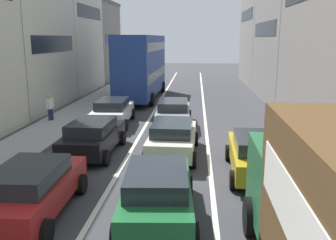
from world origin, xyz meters
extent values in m
cube|color=#9C9C9C|center=(-6.70, 20.00, 0.07)|extent=(2.60, 64.00, 0.14)
cube|color=silver|center=(-1.70, 20.00, 0.01)|extent=(0.16, 60.00, 0.01)
cube|color=silver|center=(1.70, 20.00, 0.01)|extent=(0.16, 60.00, 0.01)
cube|color=beige|center=(-12.00, 22.00, 4.07)|extent=(7.00, 8.70, 8.13)
cube|color=black|center=(-8.48, 22.00, 4.47)|extent=(0.02, 7.04, 1.10)
cube|color=beige|center=(-12.00, 30.80, 6.46)|extent=(7.00, 8.70, 12.92)
cube|color=black|center=(-8.48, 30.80, 7.10)|extent=(0.02, 7.04, 1.10)
cube|color=gray|center=(-12.00, 39.60, 4.32)|extent=(7.00, 8.70, 8.64)
cube|color=black|center=(-8.48, 39.60, 4.75)|extent=(0.02, 7.04, 1.10)
cube|color=#66605B|center=(-12.00, 39.60, 8.79)|extent=(7.20, 8.70, 0.30)
cube|color=gray|center=(9.90, 38.50, 6.60)|extent=(7.00, 10.90, 13.20)
cube|color=black|center=(6.38, 38.50, 7.26)|extent=(0.02, 8.80, 1.10)
cube|color=gray|center=(9.90, 27.50, 5.05)|extent=(7.00, 10.90, 10.10)
cube|color=black|center=(6.38, 27.50, 5.56)|extent=(0.02, 8.80, 1.10)
cube|color=#1E5933|center=(3.74, 6.10, 1.43)|extent=(2.43, 2.43, 1.90)
cube|color=black|center=(3.75, 7.31, 1.81)|extent=(2.02, 0.06, 0.70)
cube|color=white|center=(2.47, 2.35, 2.46)|extent=(0.08, 4.48, 0.90)
cylinder|color=black|center=(2.54, 6.19, 0.48)|extent=(0.31, 0.96, 0.96)
cube|color=#19592D|center=(0.11, 6.83, 0.67)|extent=(2.08, 4.41, 0.70)
cube|color=#1E2328|center=(0.13, 6.63, 1.23)|extent=(1.74, 2.51, 0.52)
cylinder|color=black|center=(-0.90, 8.22, 0.32)|extent=(0.26, 0.65, 0.64)
cylinder|color=black|center=(0.93, 8.35, 0.32)|extent=(0.26, 0.65, 0.64)
cylinder|color=black|center=(-0.71, 5.31, 0.32)|extent=(0.26, 0.65, 0.64)
cylinder|color=black|center=(1.13, 5.43, 0.32)|extent=(0.26, 0.65, 0.64)
cube|color=#A51E1E|center=(-3.37, 6.76, 0.67)|extent=(1.86, 4.33, 0.70)
cube|color=#1E2328|center=(-3.36, 6.56, 1.23)|extent=(1.62, 2.43, 0.52)
cylinder|color=black|center=(-4.31, 8.20, 0.32)|extent=(0.23, 0.64, 0.64)
cylinder|color=black|center=(-2.47, 8.23, 0.32)|extent=(0.23, 0.64, 0.64)
cylinder|color=black|center=(-2.42, 5.31, 0.32)|extent=(0.23, 0.64, 0.64)
cube|color=beige|center=(0.18, 12.34, 0.67)|extent=(1.92, 4.35, 0.70)
cube|color=#1E2328|center=(0.17, 12.14, 1.23)|extent=(1.65, 2.45, 0.52)
cylinder|color=black|center=(-0.70, 13.82, 0.32)|extent=(0.24, 0.65, 0.64)
cylinder|color=black|center=(1.14, 13.77, 0.32)|extent=(0.24, 0.65, 0.64)
cylinder|color=black|center=(-0.78, 10.90, 0.32)|extent=(0.24, 0.65, 0.64)
cylinder|color=black|center=(1.06, 10.85, 0.32)|extent=(0.24, 0.65, 0.64)
cube|color=black|center=(-3.21, 12.28, 0.67)|extent=(1.90, 4.34, 0.70)
cube|color=#1E2328|center=(-3.21, 12.08, 1.23)|extent=(1.64, 2.44, 0.52)
cylinder|color=black|center=(-4.09, 13.76, 0.32)|extent=(0.24, 0.65, 0.64)
cylinder|color=black|center=(-2.25, 13.72, 0.32)|extent=(0.24, 0.65, 0.64)
cylinder|color=black|center=(-4.16, 10.84, 0.32)|extent=(0.24, 0.65, 0.64)
cylinder|color=black|center=(-2.32, 10.80, 0.32)|extent=(0.24, 0.65, 0.64)
cube|color=gray|center=(-0.14, 17.56, 0.67)|extent=(1.94, 4.36, 0.70)
cube|color=#1E2328|center=(-0.13, 17.36, 1.23)|extent=(1.66, 2.46, 0.52)
cylinder|color=black|center=(-1.11, 18.99, 0.32)|extent=(0.24, 0.65, 0.64)
cylinder|color=black|center=(0.73, 19.05, 0.32)|extent=(0.24, 0.65, 0.64)
cylinder|color=black|center=(-1.01, 16.07, 0.32)|extent=(0.24, 0.65, 0.64)
cylinder|color=black|center=(0.83, 16.13, 0.32)|extent=(0.24, 0.65, 0.64)
cube|color=silver|center=(-3.59, 17.64, 0.67)|extent=(1.94, 4.36, 0.70)
cube|color=#1E2328|center=(-3.58, 17.44, 1.23)|extent=(1.66, 2.46, 0.52)
cylinder|color=black|center=(-4.56, 19.07, 0.32)|extent=(0.24, 0.65, 0.64)
cylinder|color=black|center=(-2.72, 19.13, 0.32)|extent=(0.24, 0.65, 0.64)
cylinder|color=black|center=(-4.46, 16.15, 0.32)|extent=(0.24, 0.65, 0.64)
cylinder|color=black|center=(-2.62, 16.21, 0.32)|extent=(0.24, 0.65, 0.64)
cube|color=#B29319|center=(3.34, 10.38, 0.67)|extent=(1.92, 4.35, 0.70)
cube|color=#1E2328|center=(3.34, 10.18, 1.23)|extent=(1.65, 2.45, 0.52)
cylinder|color=black|center=(2.46, 11.87, 0.32)|extent=(0.24, 0.65, 0.64)
cylinder|color=black|center=(4.30, 11.81, 0.32)|extent=(0.24, 0.65, 0.64)
cylinder|color=black|center=(2.38, 8.94, 0.32)|extent=(0.24, 0.65, 0.64)
cylinder|color=black|center=(4.22, 8.89, 0.32)|extent=(0.24, 0.65, 0.64)
cube|color=navy|center=(-3.25, 26.65, 1.70)|extent=(2.78, 10.56, 2.40)
cube|color=black|center=(-3.25, 26.65, 2.06)|extent=(2.79, 9.93, 0.70)
cube|color=navy|center=(-3.25, 26.65, 3.98)|extent=(2.78, 10.56, 2.16)
cube|color=black|center=(-3.25, 26.65, 4.22)|extent=(2.79, 9.93, 0.64)
cylinder|color=black|center=(-4.40, 30.46, 0.50)|extent=(0.33, 1.01, 1.00)
cylinder|color=black|center=(-1.90, 30.39, 0.50)|extent=(0.33, 1.01, 1.00)
cylinder|color=black|center=(-4.58, 23.53, 0.50)|extent=(0.33, 1.01, 1.00)
cylinder|color=black|center=(-2.08, 23.47, 0.50)|extent=(0.33, 1.01, 1.00)
cylinder|color=#262D47|center=(-7.41, 17.79, 0.41)|extent=(0.16, 0.16, 0.82)
cylinder|color=#262D47|center=(-7.32, 17.94, 0.41)|extent=(0.16, 0.16, 0.82)
cylinder|color=silver|center=(-7.37, 17.87, 1.12)|extent=(0.34, 0.34, 0.60)
sphere|color=tan|center=(-7.37, 17.87, 1.54)|extent=(0.24, 0.24, 0.24)
cylinder|color=silver|center=(-7.47, 17.67, 1.15)|extent=(0.10, 0.10, 0.55)
cylinder|color=silver|center=(-7.26, 18.06, 1.15)|extent=(0.10, 0.10, 0.55)
camera|label=1|loc=(1.11, -2.27, 4.85)|focal=38.63mm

